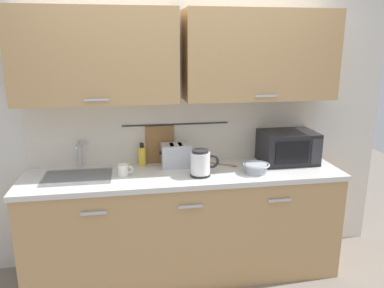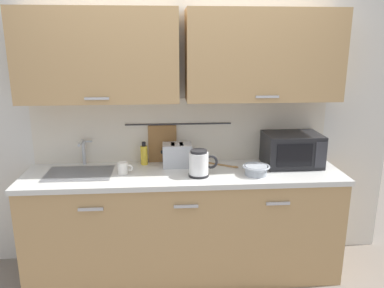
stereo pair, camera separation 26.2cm
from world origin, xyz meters
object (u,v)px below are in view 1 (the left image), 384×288
at_px(electric_kettle, 201,163).
at_px(mixing_bowl, 256,168).
at_px(microwave, 288,147).
at_px(dish_soap_bottle, 142,156).
at_px(mug_near_sink, 123,170).
at_px(toaster, 176,155).
at_px(wooden_spoon, 225,165).

relative_size(electric_kettle, mixing_bowl, 1.06).
height_order(microwave, electric_kettle, microwave).
distance_m(electric_kettle, dish_soap_bottle, 0.54).
height_order(electric_kettle, mug_near_sink, electric_kettle).
distance_m(toaster, wooden_spoon, 0.42).
height_order(electric_kettle, toaster, electric_kettle).
bearing_deg(toaster, mug_near_sink, -158.38).
relative_size(electric_kettle, wooden_spoon, 0.92).
relative_size(electric_kettle, dish_soap_bottle, 1.16).
height_order(microwave, wooden_spoon, microwave).
relative_size(mixing_bowl, toaster, 0.84).
relative_size(dish_soap_bottle, wooden_spoon, 0.79).
height_order(microwave, mixing_bowl, microwave).
distance_m(mixing_bowl, toaster, 0.66).
relative_size(mug_near_sink, mixing_bowl, 0.56).
height_order(mug_near_sink, toaster, toaster).
bearing_deg(mixing_bowl, electric_kettle, 179.02).
bearing_deg(dish_soap_bottle, electric_kettle, -36.38).
bearing_deg(electric_kettle, mixing_bowl, -0.98).
distance_m(mug_near_sink, mixing_bowl, 1.04).
relative_size(microwave, mug_near_sink, 3.83).
distance_m(microwave, toaster, 0.96).
bearing_deg(microwave, mixing_bowl, -147.75).
bearing_deg(mixing_bowl, wooden_spoon, 130.52).
bearing_deg(wooden_spoon, microwave, 0.00).
bearing_deg(wooden_spoon, toaster, 173.76).
relative_size(dish_soap_bottle, mug_near_sink, 1.63).
xyz_separation_m(microwave, mixing_bowl, (-0.35, -0.22, -0.09)).
distance_m(mug_near_sink, wooden_spoon, 0.85).
bearing_deg(microwave, wooden_spoon, -180.00).
height_order(dish_soap_bottle, mixing_bowl, dish_soap_bottle).
height_order(dish_soap_bottle, toaster, dish_soap_bottle).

